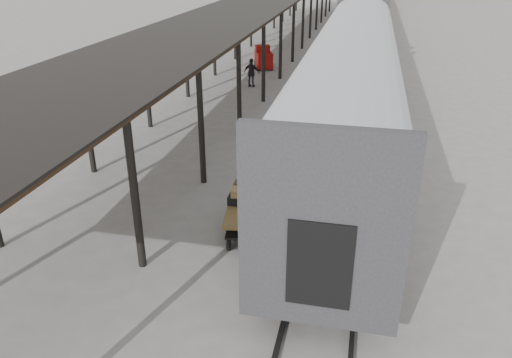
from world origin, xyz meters
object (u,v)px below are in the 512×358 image
(porter, at_px, (254,190))
(pedestrian, at_px, (252,73))
(luggage_tug, at_px, (263,58))
(baggage_cart, at_px, (250,211))

(porter, bearing_deg, pedestrian, 35.40)
(luggage_tug, distance_m, porter, 21.43)
(baggage_cart, distance_m, porter, 1.21)
(baggage_cart, xyz_separation_m, porter, (0.25, -0.65, 0.99))
(luggage_tug, height_order, porter, porter)
(porter, distance_m, pedestrian, 16.67)
(pedestrian, bearing_deg, porter, 109.91)
(baggage_cart, bearing_deg, luggage_tug, 92.24)
(porter, xyz_separation_m, pedestrian, (-3.79, 16.22, -0.84))
(luggage_tug, bearing_deg, baggage_cart, -100.61)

